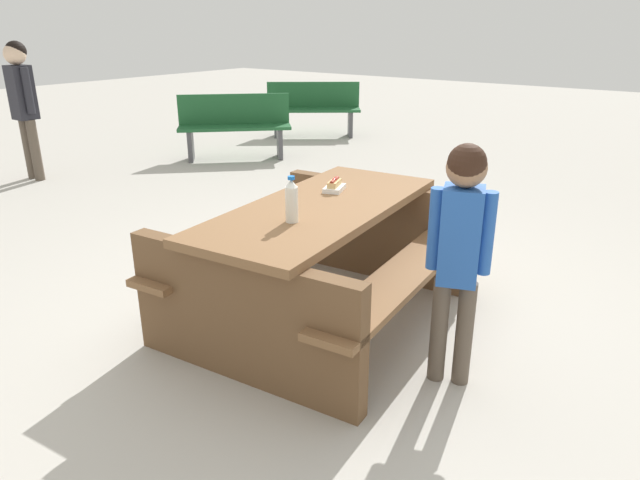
{
  "coord_description": "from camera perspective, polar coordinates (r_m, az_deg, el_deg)",
  "views": [
    {
      "loc": [
        -2.63,
        -1.95,
        1.77
      ],
      "look_at": [
        0.0,
        0.0,
        0.52
      ],
      "focal_mm": 32.34,
      "sensor_mm": 36.0,
      "label": 1
    }
  ],
  "objects": [
    {
      "name": "picnic_table",
      "position": [
        3.53,
        -0.0,
        -1.22
      ],
      "size": [
        1.93,
        1.57,
        0.75
      ],
      "color": "brown",
      "rests_on": "ground"
    },
    {
      "name": "hotdog_tray",
      "position": [
        3.71,
        1.43,
        5.38
      ],
      "size": [
        0.21,
        0.16,
        0.08
      ],
      "color": "white",
      "rests_on": "picnic_table"
    },
    {
      "name": "ground_plane",
      "position": [
        3.72,
        -0.0,
        -7.58
      ],
      "size": [
        30.0,
        30.0,
        0.0
      ],
      "primitive_type": "plane",
      "color": "#B7B2A8",
      "rests_on": "ground"
    },
    {
      "name": "park_bench_mid",
      "position": [
        9.6,
        -0.66,
        12.93
      ],
      "size": [
        1.23,
        1.43,
        0.85
      ],
      "color": "#1E592D",
      "rests_on": "ground"
    },
    {
      "name": "soda_bottle",
      "position": [
        3.1,
        -2.83,
        3.88
      ],
      "size": [
        0.07,
        0.07,
        0.25
      ],
      "color": "silver",
      "rests_on": "picnic_table"
    },
    {
      "name": "bystander_adult",
      "position": [
        7.56,
        -27.41,
        12.78
      ],
      "size": [
        0.25,
        0.39,
        1.57
      ],
      "color": "brown",
      "rests_on": "ground"
    },
    {
      "name": "child_in_coat",
      "position": [
        2.84,
        13.71,
        0.3
      ],
      "size": [
        0.23,
        0.3,
        1.26
      ],
      "color": "brown",
      "rests_on": "ground"
    },
    {
      "name": "park_bench_near",
      "position": [
        8.05,
        -8.44,
        11.18
      ],
      "size": [
        1.34,
        1.35,
        0.85
      ],
      "color": "#1E592D",
      "rests_on": "ground"
    }
  ]
}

